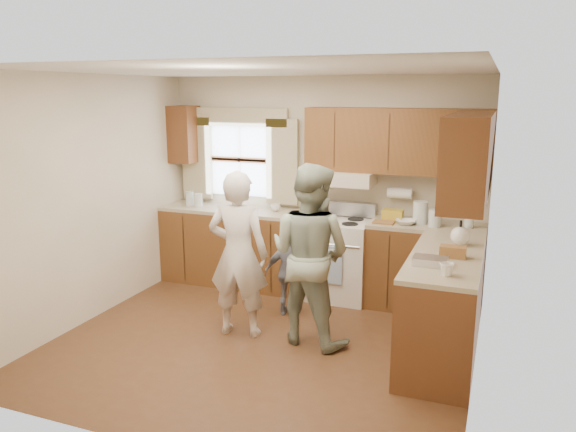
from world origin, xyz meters
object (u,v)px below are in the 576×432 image
at_px(woman_right, 310,254).
at_px(child, 290,272).
at_px(woman_left, 238,254).
at_px(stove, 337,257).

relative_size(woman_right, child, 1.84).
bearing_deg(woman_right, woman_left, 21.41).
xyz_separation_m(woman_left, child, (0.29, 0.64, -0.34)).
xyz_separation_m(stove, child, (-0.31, -0.69, -0.00)).
bearing_deg(woman_right, stove, -72.97).
distance_m(woman_left, woman_right, 0.70).
xyz_separation_m(woman_left, woman_right, (0.69, 0.10, 0.04)).
height_order(stove, child, stove).
height_order(woman_left, woman_right, woman_right).
height_order(woman_right, child, woman_right).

